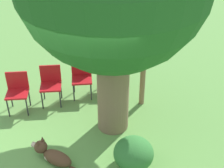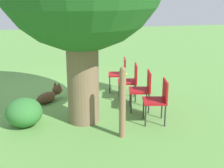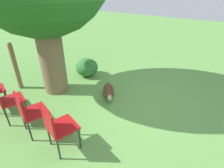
{
  "view_description": "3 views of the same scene",
  "coord_description": "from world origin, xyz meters",
  "px_view_note": "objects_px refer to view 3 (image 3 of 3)",
  "views": [
    {
      "loc": [
        4.24,
        -0.09,
        3.94
      ],
      "look_at": [
        -0.25,
        1.34,
        1.05
      ],
      "focal_mm": 50.0,
      "sensor_mm": 36.0,
      "label": 1
    },
    {
      "loc": [
        0.32,
        6.99,
        2.39
      ],
      "look_at": [
        -1.02,
        1.0,
        0.59
      ],
      "focal_mm": 50.0,
      "sensor_mm": 36.0,
      "label": 2
    },
    {
      "loc": [
        -2.59,
        -2.25,
        2.33
      ],
      "look_at": [
        0.36,
        0.11,
        0.29
      ],
      "focal_mm": 28.0,
      "sensor_mm": 36.0,
      "label": 3
    }
  ],
  "objects_px": {
    "dog": "(109,91)",
    "red_chair_2": "(7,99)",
    "fence_post": "(15,66)",
    "red_chair_1": "(29,111)",
    "red_chair_0": "(57,125)"
  },
  "relations": [
    {
      "from": "fence_post",
      "to": "red_chair_2",
      "type": "xyz_separation_m",
      "value": [
        -0.74,
        -1.15,
        -0.13
      ]
    },
    {
      "from": "dog",
      "to": "fence_post",
      "type": "relative_size",
      "value": 0.66
    },
    {
      "from": "dog",
      "to": "red_chair_1",
      "type": "height_order",
      "value": "red_chair_1"
    },
    {
      "from": "red_chair_0",
      "to": "red_chair_2",
      "type": "height_order",
      "value": "same"
    },
    {
      "from": "dog",
      "to": "red_chair_2",
      "type": "distance_m",
      "value": 2.16
    },
    {
      "from": "fence_post",
      "to": "red_chair_0",
      "type": "height_order",
      "value": "fence_post"
    },
    {
      "from": "red_chair_0",
      "to": "red_chair_2",
      "type": "bearing_deg",
      "value": 108.48
    },
    {
      "from": "red_chair_0",
      "to": "fence_post",
      "type": "bearing_deg",
      "value": 89.16
    },
    {
      "from": "red_chair_1",
      "to": "red_chair_2",
      "type": "distance_m",
      "value": 0.7
    },
    {
      "from": "dog",
      "to": "red_chair_2",
      "type": "xyz_separation_m",
      "value": [
        -1.9,
        0.96,
        0.35
      ]
    },
    {
      "from": "fence_post",
      "to": "red_chair_1",
      "type": "xyz_separation_m",
      "value": [
        -0.67,
        -1.84,
        -0.13
      ]
    },
    {
      "from": "fence_post",
      "to": "red_chair_2",
      "type": "bearing_deg",
      "value": -122.97
    },
    {
      "from": "fence_post",
      "to": "red_chair_1",
      "type": "height_order",
      "value": "fence_post"
    },
    {
      "from": "fence_post",
      "to": "red_chair_0",
      "type": "bearing_deg",
      "value": -103.15
    },
    {
      "from": "red_chair_1",
      "to": "red_chair_0",
      "type": "bearing_deg",
      "value": -71.52
    }
  ]
}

